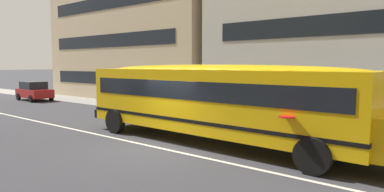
{
  "coord_description": "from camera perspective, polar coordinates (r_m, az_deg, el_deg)",
  "views": [
    {
      "loc": [
        8.7,
        -8.76,
        3.1
      ],
      "look_at": [
        0.8,
        0.99,
        1.92
      ],
      "focal_mm": 31.44,
      "sensor_mm": 36.0,
      "label": 1
    }
  ],
  "objects": [
    {
      "name": "ground_plane",
      "position": [
        12.73,
        -5.67,
        -8.75
      ],
      "size": [
        400.0,
        400.0,
        0.0
      ],
      "primitive_type": "plane",
      "color": "#38383D"
    },
    {
      "name": "parked_car_red_near_corner",
      "position": [
        32.01,
        -25.21,
        0.81
      ],
      "size": [
        3.98,
        2.05,
        1.64
      ],
      "rotation": [
        0.0,
        0.0,
        -0.05
      ],
      "color": "maroon",
      "rests_on": "ground_plane"
    },
    {
      "name": "sidewalk_far",
      "position": [
        18.92,
        11.13,
        -4.14
      ],
      "size": [
        120.0,
        3.0,
        0.01
      ],
      "primitive_type": "cube",
      "color": "gray",
      "rests_on": "ground_plane"
    },
    {
      "name": "lane_centreline",
      "position": [
        12.73,
        -5.67,
        -8.73
      ],
      "size": [
        110.0,
        0.16,
        0.01
      ],
      "primitive_type": "cube",
      "color": "silver",
      "rests_on": "ground_plane"
    },
    {
      "name": "school_bus",
      "position": [
        13.08,
        4.49,
        -0.17
      ],
      "size": [
        13.91,
        3.45,
        3.1
      ],
      "rotation": [
        0.0,
        0.0,
        -0.02
      ],
      "color": "yellow",
      "rests_on": "ground_plane"
    }
  ]
}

